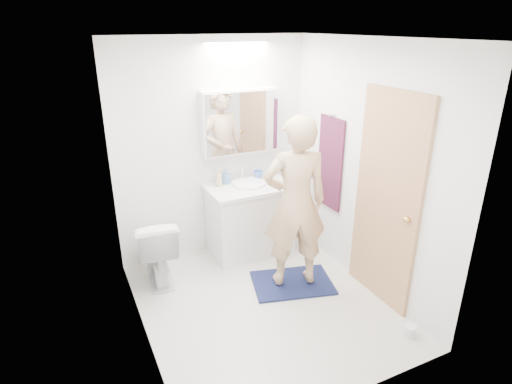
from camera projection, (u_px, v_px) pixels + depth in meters
floor at (263, 303)px, 4.08m from camera, size 2.50×2.50×0.00m
ceiling at (264, 38)px, 3.19m from camera, size 2.50×2.50×0.00m
wall_back at (213, 150)px, 4.68m from camera, size 2.50×0.00×2.50m
wall_front at (355, 253)px, 2.59m from camera, size 2.50×0.00×2.50m
wall_left at (133, 209)px, 3.20m from camera, size 0.00×2.50×2.50m
wall_right at (366, 169)px, 4.08m from camera, size 0.00×2.50×2.50m
vanity_cabinet at (250, 221)px, 4.87m from camera, size 0.90×0.55×0.78m
countertop at (250, 188)px, 4.72m from camera, size 0.95×0.58×0.04m
sink_basin at (249, 184)px, 4.73m from camera, size 0.36×0.36×0.03m
faucet at (242, 173)px, 4.87m from camera, size 0.02×0.02×0.16m
medicine_cabinet at (240, 122)px, 4.63m from camera, size 0.88×0.14×0.70m
mirror_panel at (243, 123)px, 4.57m from camera, size 0.84×0.01×0.66m
toilet at (157, 248)px, 4.34m from camera, size 0.49×0.75×0.72m
bath_rug at (292, 283)px, 4.38m from camera, size 0.92×0.74×0.02m
person at (295, 203)px, 4.04m from camera, size 0.71×0.56×1.71m
door at (387, 201)px, 3.85m from camera, size 0.04×0.80×2.00m
door_knob at (407, 220)px, 3.60m from camera, size 0.06×0.06×0.06m
towel at (330, 163)px, 4.57m from camera, size 0.02×0.42×1.00m
towel_hook at (332, 115)px, 4.37m from camera, size 0.07×0.02×0.02m
soap_bottle_a at (219, 177)px, 4.68m from camera, size 0.08×0.08×0.20m
soap_bottle_b at (226, 176)px, 4.75m from camera, size 0.11×0.11×0.18m
toothbrush_cup at (258, 175)px, 4.90m from camera, size 0.12×0.12×0.10m
toilet_paper_roll at (410, 331)px, 3.64m from camera, size 0.11×0.11×0.10m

